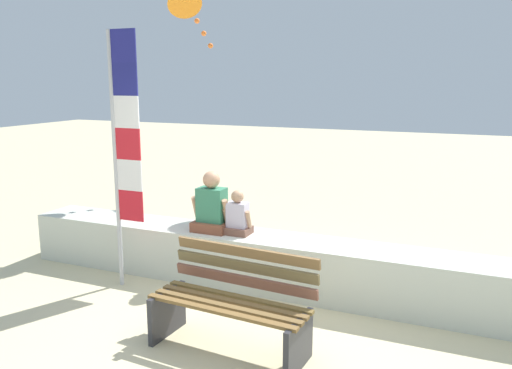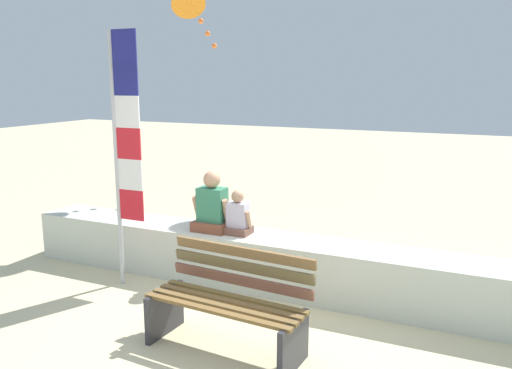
{
  "view_description": "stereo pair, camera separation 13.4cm",
  "coord_description": "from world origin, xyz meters",
  "px_view_note": "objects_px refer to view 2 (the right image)",
  "views": [
    {
      "loc": [
        1.86,
        -4.36,
        2.39
      ],
      "look_at": [
        -0.39,
        0.94,
        1.21
      ],
      "focal_mm": 36.38,
      "sensor_mm": 36.0,
      "label": 1
    },
    {
      "loc": [
        1.99,
        -4.3,
        2.39
      ],
      "look_at": [
        -0.39,
        0.94,
        1.21
      ],
      "focal_mm": 36.38,
      "sensor_mm": 36.0,
      "label": 2
    }
  ],
  "objects_px": {
    "park_bench": "(229,305)",
    "person_child": "(238,217)",
    "flag_banner": "(123,142)",
    "person_adult": "(212,207)"
  },
  "relations": [
    {
      "from": "person_child",
      "to": "flag_banner",
      "type": "xyz_separation_m",
      "value": [
        -1.14,
        -0.57,
        0.88
      ]
    },
    {
      "from": "park_bench",
      "to": "flag_banner",
      "type": "xyz_separation_m",
      "value": [
        -1.73,
        0.81,
        1.29
      ]
    },
    {
      "from": "person_child",
      "to": "flag_banner",
      "type": "bearing_deg",
      "value": -153.62
    },
    {
      "from": "park_bench",
      "to": "person_child",
      "type": "relative_size",
      "value": 2.87
    },
    {
      "from": "park_bench",
      "to": "person_child",
      "type": "xyz_separation_m",
      "value": [
        -0.59,
        1.37,
        0.41
      ]
    },
    {
      "from": "person_adult",
      "to": "park_bench",
      "type": "bearing_deg",
      "value": -55.98
    },
    {
      "from": "person_adult",
      "to": "person_child",
      "type": "distance_m",
      "value": 0.34
    },
    {
      "from": "person_adult",
      "to": "flag_banner",
      "type": "distance_m",
      "value": 1.27
    },
    {
      "from": "person_adult",
      "to": "person_child",
      "type": "height_order",
      "value": "person_adult"
    },
    {
      "from": "person_child",
      "to": "park_bench",
      "type": "bearing_deg",
      "value": -66.69
    }
  ]
}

